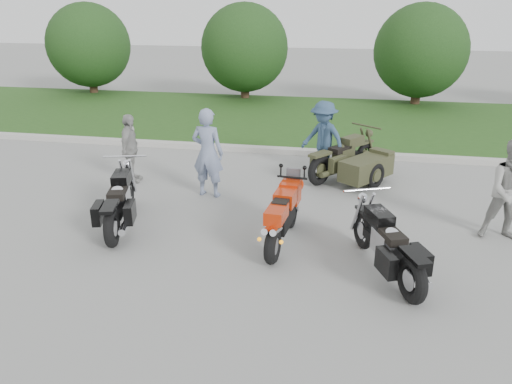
% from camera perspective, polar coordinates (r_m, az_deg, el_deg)
% --- Properties ---
extents(ground, '(80.00, 80.00, 0.00)m').
position_cam_1_polar(ground, '(8.54, -0.66, -6.97)').
color(ground, gray).
rests_on(ground, ground).
extents(curb, '(60.00, 0.30, 0.15)m').
position_cam_1_polar(curb, '(14.03, 4.29, 4.67)').
color(curb, '#B0AEA6').
rests_on(curb, ground).
extents(grass_strip, '(60.00, 8.00, 0.14)m').
position_cam_1_polar(grass_strip, '(18.04, 5.91, 8.28)').
color(grass_strip, '#315B1F').
rests_on(grass_strip, ground).
extents(tree_far_left, '(3.60, 3.60, 4.00)m').
position_cam_1_polar(tree_far_left, '(23.93, -18.57, 15.61)').
color(tree_far_left, '#3F2B1C').
rests_on(tree_far_left, ground).
extents(tree_mid_left, '(3.60, 3.60, 4.00)m').
position_cam_1_polar(tree_mid_left, '(21.45, -1.30, 16.14)').
color(tree_mid_left, '#3F2B1C').
rests_on(tree_mid_left, ground).
extents(tree_mid_right, '(3.60, 3.60, 4.00)m').
position_cam_1_polar(tree_mid_right, '(21.11, 18.31, 15.06)').
color(tree_mid_right, '#3F2B1C').
rests_on(tree_mid_right, ground).
extents(sportbike_red, '(0.45, 2.05, 0.97)m').
position_cam_1_polar(sportbike_red, '(8.58, 3.05, -2.62)').
color(sportbike_red, black).
rests_on(sportbike_red, ground).
extents(cruiser_left, '(0.87, 2.40, 0.94)m').
position_cam_1_polar(cruiser_left, '(9.61, -15.32, -1.30)').
color(cruiser_left, black).
rests_on(cruiser_left, ground).
extents(cruiser_right, '(1.10, 2.26, 0.92)m').
position_cam_1_polar(cruiser_right, '(7.95, 14.97, -6.19)').
color(cruiser_right, black).
rests_on(cruiser_right, ground).
extents(cruiser_sidecar, '(1.99, 2.28, 0.95)m').
position_cam_1_polar(cruiser_sidecar, '(11.89, 11.30, 3.15)').
color(cruiser_sidecar, black).
rests_on(cruiser_sidecar, ground).
extents(person_stripe, '(0.76, 0.55, 1.94)m').
position_cam_1_polar(person_stripe, '(10.74, -5.54, 4.48)').
color(person_stripe, '#7784A2').
rests_on(person_stripe, ground).
extents(person_grey, '(0.90, 0.71, 1.83)m').
position_cam_1_polar(person_grey, '(9.74, 27.23, 0.10)').
color(person_grey, gray).
rests_on(person_grey, ground).
extents(person_denim, '(1.35, 1.16, 1.81)m').
position_cam_1_polar(person_denim, '(12.19, 7.69, 6.07)').
color(person_denim, '#2F4864').
rests_on(person_denim, ground).
extents(person_back, '(0.50, 0.98, 1.61)m').
position_cam_1_polar(person_back, '(11.96, -14.19, 4.83)').
color(person_back, '#9A9A95').
rests_on(person_back, ground).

